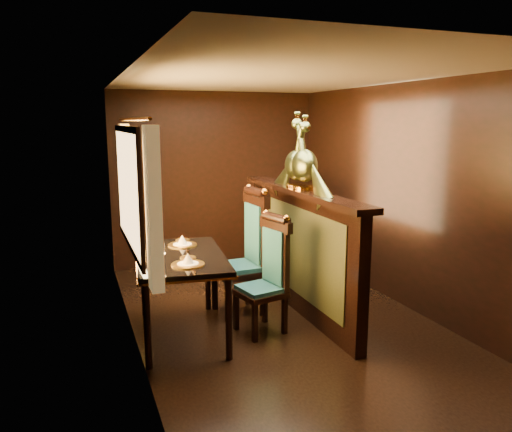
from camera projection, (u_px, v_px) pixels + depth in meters
The scene contains 8 objects.
ground at pixel (283, 322), 5.24m from camera, with size 5.00×5.00×0.00m, color black.
room_shell at pixel (276, 172), 4.93m from camera, with size 3.04×5.04×2.52m.
partition at pixel (299, 247), 5.49m from camera, with size 0.26×2.70×1.36m.
dining_table at pixel (180, 262), 4.80m from camera, with size 0.99×1.47×1.02m.
chair_left at pixel (270, 270), 4.95m from camera, with size 0.51×0.53×1.20m.
chair_right at pixel (249, 247), 5.42m from camera, with size 0.53×0.56×1.39m.
peacock_left at pixel (305, 151), 5.21m from camera, with size 0.26×0.69×0.82m, color #1C543C, non-canonical shape.
peacock_right at pixel (297, 152), 5.39m from camera, with size 0.25×0.66×0.78m, color #1C543C, non-canonical shape.
Camera 1 is at (-1.99, -4.53, 2.08)m, focal length 35.00 mm.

